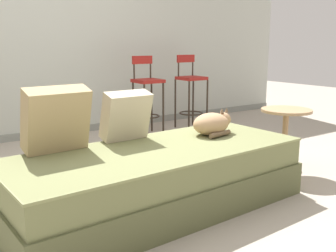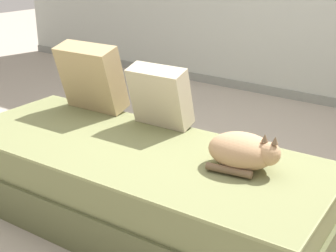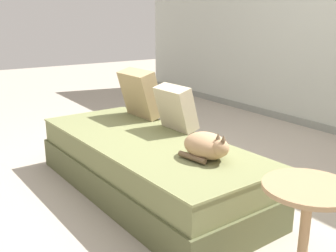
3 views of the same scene
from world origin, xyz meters
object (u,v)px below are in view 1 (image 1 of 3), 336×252
Objects in this scene: throw_pillow_corner at (56,119)px; bar_stool_near_window at (147,90)px; throw_pillow_middle at (126,116)px; side_table at (285,131)px; couch at (158,178)px; bar_stool_by_doorway at (191,88)px; cat at (212,123)px.

throw_pillow_corner is 0.44× the size of bar_stool_near_window.
throw_pillow_middle is (0.52, 0.02, -0.03)m from throw_pillow_corner.
throw_pillow_middle is 0.65× the size of side_table.
bar_stool_by_doorway is (1.83, 2.01, 0.32)m from couch.
couch is at bearing -119.73° from bar_stool_near_window.
side_table is at bearing -102.63° from bar_stool_by_doorway.
bar_stool_near_window is 1.73× the size of side_table.
throw_pillow_corner reaches higher than cat.
couch is at bearing -132.30° from bar_stool_by_doorway.
couch is 3.75× the size of side_table.
couch is at bearing -177.34° from side_table.
side_table is (0.24, -1.95, -0.19)m from bar_stool_near_window.
cat is 0.83m from side_table.
throw_pillow_middle is 2.08m from bar_stool_near_window.
bar_stool_near_window is 1.00× the size of bar_stool_by_doorway.
couch is at bearing -168.86° from cat.
throw_pillow_corner is at bearing 153.22° from couch.
throw_pillow_corner is 1.19m from cat.
throw_pillow_middle is 2.54m from bar_stool_by_doorway.
cat is 1.98m from bar_stool_near_window.
bar_stool_near_window is at bearing 54.27° from throw_pillow_middle.
throw_pillow_corner is at bearing 173.31° from side_table.
couch is 0.52m from throw_pillow_middle.
throw_pillow_middle is 1.51m from side_table.
bar_stool_near_window is at bearing 60.27° from couch.
couch is 2.34m from bar_stool_near_window.
couch is 5.80× the size of throw_pillow_middle.
bar_stool_near_window is 1.97m from side_table.
bar_stool_near_window reaches higher than throw_pillow_corner.
throw_pillow_middle is at bearing 170.02° from side_table.
bar_stool_by_doorway is at bearing 35.31° from throw_pillow_corner.
bar_stool_by_doorway is 1.73× the size of side_table.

